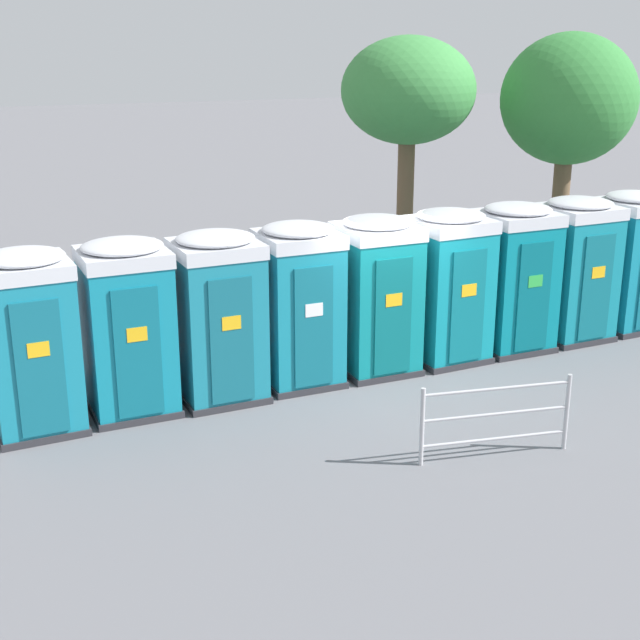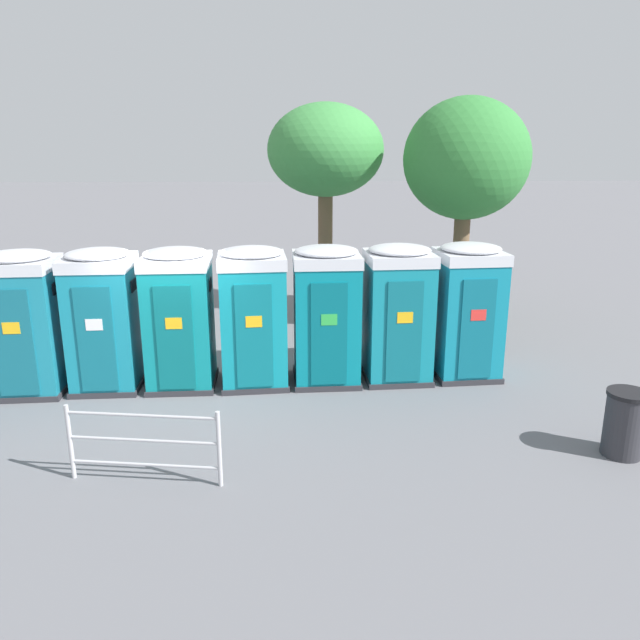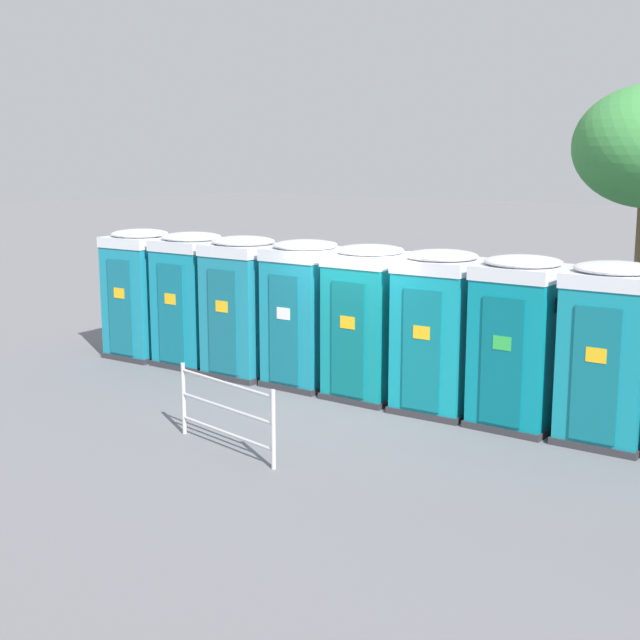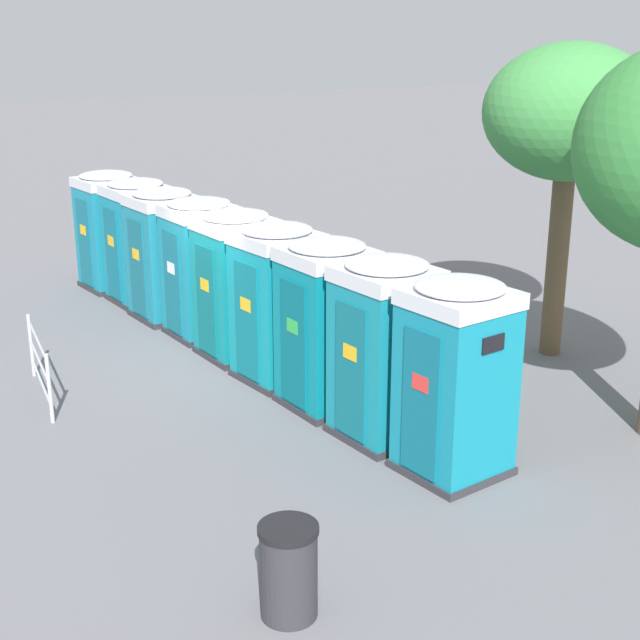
% 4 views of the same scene
% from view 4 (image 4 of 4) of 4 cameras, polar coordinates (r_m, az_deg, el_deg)
% --- Properties ---
extents(ground_plane, '(120.00, 120.00, 0.00)m').
position_cam_4_polar(ground_plane, '(15.54, -5.47, -2.24)').
color(ground_plane, slate).
extents(portapotty_0, '(1.27, 1.28, 2.54)m').
position_cam_4_polar(portapotty_0, '(19.81, -13.33, 5.66)').
color(portapotty_0, '#2D2D33').
rests_on(portapotty_0, ground).
extents(portapotty_1, '(1.27, 1.25, 2.54)m').
position_cam_4_polar(portapotty_1, '(18.64, -11.54, 5.02)').
color(portapotty_1, '#2D2D33').
rests_on(portapotty_1, ground).
extents(portapotty_2, '(1.29, 1.26, 2.54)m').
position_cam_4_polar(portapotty_2, '(17.44, -9.92, 4.23)').
color(portapotty_2, '#2D2D33').
rests_on(portapotty_2, ground).
extents(portapotty_3, '(1.21, 1.23, 2.54)m').
position_cam_4_polar(portapotty_3, '(16.32, -7.63, 3.39)').
color(portapotty_3, '#2D2D33').
rests_on(portapotty_3, ground).
extents(portapotty_4, '(1.23, 1.23, 2.54)m').
position_cam_4_polar(portapotty_4, '(15.18, -5.39, 2.35)').
color(portapotty_4, '#2D2D33').
rests_on(portapotty_4, ground).
extents(portapotty_5, '(1.30, 1.29, 2.54)m').
position_cam_4_polar(portapotty_5, '(14.08, -2.74, 1.15)').
color(portapotty_5, '#2D2D33').
rests_on(portapotty_5, ground).
extents(portapotty_6, '(1.25, 1.23, 2.54)m').
position_cam_4_polar(portapotty_6, '(13.03, 0.42, -0.23)').
color(portapotty_6, '#2D2D33').
rests_on(portapotty_6, ground).
extents(portapotty_7, '(1.27, 1.26, 2.54)m').
position_cam_4_polar(portapotty_7, '(12.05, 4.17, -1.82)').
color(portapotty_7, '#2D2D33').
rests_on(portapotty_7, ground).
extents(portapotty_8, '(1.26, 1.28, 2.54)m').
position_cam_4_polar(portapotty_8, '(11.16, 8.66, -3.65)').
color(portapotty_8, '#2D2D33').
rests_on(portapotty_8, ground).
extents(street_tree_1, '(2.80, 2.80, 5.22)m').
position_cam_4_polar(street_tree_1, '(15.24, 15.67, 12.47)').
color(street_tree_1, brown).
rests_on(street_tree_1, ground).
extents(trash_can, '(0.59, 0.59, 0.97)m').
position_cam_4_polar(trash_can, '(8.78, -2.02, -15.74)').
color(trash_can, '#2D2D33').
rests_on(trash_can, ground).
extents(event_barrier, '(2.04, 0.35, 1.05)m').
position_cam_4_polar(event_barrier, '(14.16, -17.51, -2.65)').
color(event_barrier, '#B7B7BC').
rests_on(event_barrier, ground).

